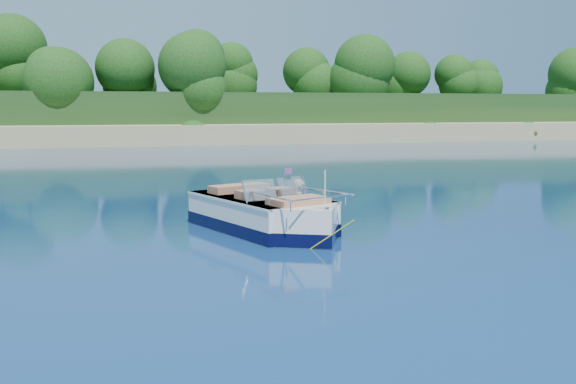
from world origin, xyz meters
name	(u,v)px	position (x,y,z in m)	size (l,w,h in m)	color
ground	(324,238)	(0.00, 0.00, 0.00)	(160.00, 160.00, 0.00)	#091E3F
shoreline	(149,123)	(0.00, 63.77, 0.98)	(170.00, 59.00, 6.00)	#998559
treeline	(164,74)	(0.04, 41.01, 5.55)	(150.00, 7.12, 8.19)	#332211
motorboat	(269,217)	(-0.98, 1.05, 0.35)	(3.04, 5.12, 1.79)	silver
tow_tube	(303,214)	(0.34, 2.68, 0.08)	(1.58, 1.58, 0.32)	#FFE909
boy	(297,217)	(0.19, 2.74, 0.00)	(0.57, 0.37, 1.56)	tan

